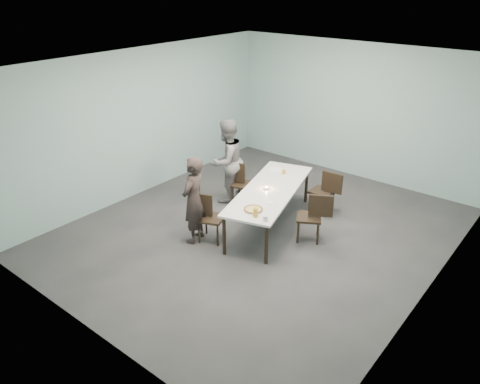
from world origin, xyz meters
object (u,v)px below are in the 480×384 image
Objects in this scene: table at (270,192)px; diner_far at (227,161)px; side_plate at (270,202)px; beer_glass at (255,212)px; chair_near_left at (207,214)px; chair_far_right at (326,189)px; water_tumbler at (265,218)px; amber_tumbler at (284,172)px; pizza at (253,209)px; tealight at (266,188)px; diner_near at (194,200)px; chair_near_right at (314,214)px; chair_far_left at (240,180)px.

table is 1.38m from diner_far.
beer_glass is (0.12, -0.56, 0.07)m from side_plate.
chair_near_left is 2.46m from chair_far_right.
beer_glass is at bearing 84.68° from chair_far_right.
table is 0.56m from side_plate.
water_tumbler is (1.20, 0.06, 0.29)m from chair_near_left.
amber_tumbler is at bearing 109.91° from beer_glass.
chair_near_left is 0.91m from pizza.
amber_tumbler is at bearing 106.64° from pizza.
chair_far_right is at bearing 63.07° from tealight.
tealight is (-0.32, 0.82, 0.00)m from pizza.
tealight reaches higher than table.
amber_tumbler is at bearing 101.38° from tealight.
table is 3.16× the size of chair_near_left.
diner_near is at bearing -104.37° from amber_tumbler.
pizza is 2.27× the size of beer_glass.
diner_near is 1.30m from side_plate.
diner_far is 2.40m from water_tumbler.
chair_near_right reaches higher than amber_tumbler.
side_plate reaches higher than table.
chair_near_right is (1.45, 1.15, 0.00)m from chair_near_left.
diner_near is (-1.26, -2.36, 0.28)m from chair_far_right.
chair_near_left is 9.67× the size of water_tumbler.
amber_tumbler is (-1.10, 0.67, 0.29)m from chair_near_right.
diner_far is 19.09× the size of water_tumbler.
table is 1.11m from beer_glass.
tealight is at bearing 111.48° from pizza.
amber_tumbler is at bearing 24.21° from chair_far_right.
water_tumbler is (0.32, -0.57, 0.04)m from side_plate.
diner_far is 2.23m from beer_glass.
chair_far_right is at bearing 82.22° from pizza.
diner_near is at bearing 9.79° from chair_near_right.
chair_far_right reaches higher than table.
water_tumbler is at bearing -18.47° from chair_near_left.
tealight is at bearing 136.38° from diner_near.
chair_far_left is at bearing -39.27° from chair_near_right.
chair_near_right is 2.26m from diner_far.
chair_near_left is at bearing -117.44° from table.
chair_far_left is 1.69m from diner_near.
table is at bearing 107.63° from pizza.
water_tumbler is (0.09, -2.14, 0.29)m from chair_far_right.
table is at bearing 135.66° from diner_near.
pizza is (1.29, -1.26, 0.27)m from chair_far_left.
amber_tumbler is at bearing 113.44° from side_plate.
chair_near_left is 1.05m from beer_glass.
chair_far_left is 1.60m from side_plate.
amber_tumbler is (0.51, 1.99, 0.01)m from diner_near.
amber_tumbler is (-0.48, 1.61, 0.02)m from pizza.
diner_near is 1.17m from beer_glass.
tealight is (-0.94, -0.12, 0.27)m from chair_near_right.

